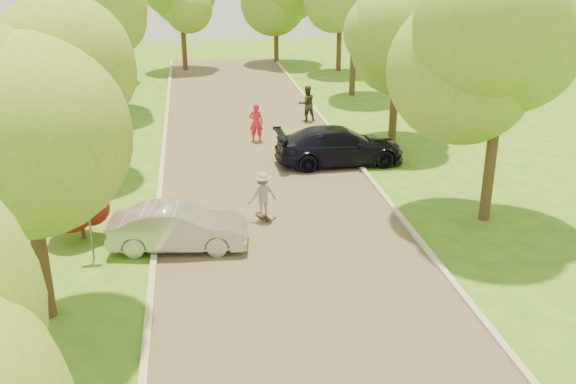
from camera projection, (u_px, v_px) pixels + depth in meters
ground at (313, 315)px, 16.00m from camera, size 100.00×100.00×0.00m
road at (272, 198)px, 23.36m from camera, size 8.00×60.00×0.01m
curb_left at (159, 203)px, 22.77m from camera, size 0.18×60.00×0.12m
curb_right at (379, 190)px, 23.92m from camera, size 0.18×60.00×0.12m
street_sign at (88, 210)px, 18.29m from camera, size 0.55×0.06×2.17m
red_shrub at (80, 206)px, 19.77m from camera, size 1.70×1.70×1.95m
tree_l_mida at (28, 113)px, 14.15m from camera, size 4.71×4.60×7.39m
tree_l_midb at (80, 58)px, 24.42m from camera, size 4.30×4.20×6.62m
tree_l_far at (115, 9)px, 33.37m from camera, size 4.92×4.80×7.79m
tree_r_mida at (510, 53)px, 19.59m from camera, size 5.13×5.00×7.95m
tree_r_midb at (402, 36)px, 28.05m from camera, size 4.51×4.40×7.01m
tree_bg_a at (88, 0)px, 40.45m from camera, size 5.12×5.00×7.72m
silver_sedan at (179, 228)px, 19.27m from camera, size 4.28×1.92×1.36m
dark_sedan at (339, 146)px, 26.71m from camera, size 5.43×2.31×1.56m
longboard at (263, 216)px, 21.54m from camera, size 0.47×0.83×0.09m
skateboarder at (262, 195)px, 21.26m from camera, size 1.14×0.87×1.56m
person_striped at (256, 122)px, 29.70m from camera, size 0.75×0.59×1.80m
person_olive at (307, 104)px, 33.05m from camera, size 1.02×0.87×1.86m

